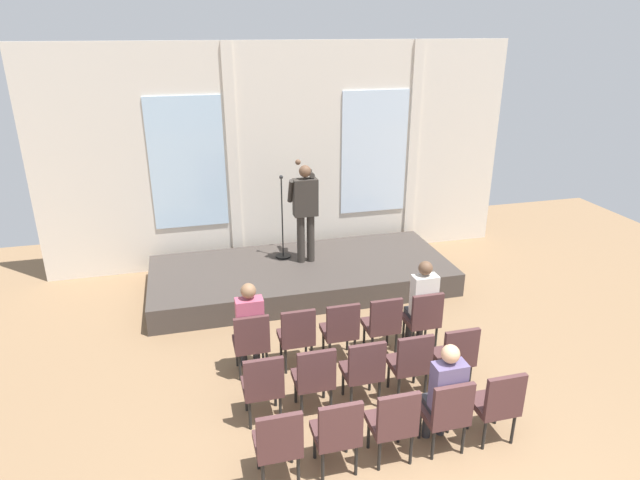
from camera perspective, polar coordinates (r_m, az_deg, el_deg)
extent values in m
cube|color=silver|center=(10.55, -3.79, 8.75)|extent=(9.02, 0.10, 4.18)
cube|color=silver|center=(10.32, -13.69, 7.77)|extent=(1.35, 0.04, 2.42)
cube|color=silver|center=(10.36, -9.11, 8.30)|extent=(0.20, 0.08, 4.18)
cube|color=silver|center=(10.97, 5.68, 9.07)|extent=(1.35, 0.04, 2.42)
cube|color=silver|center=(11.28, 9.67, 9.33)|extent=(0.20, 0.08, 4.18)
cube|color=#3F3833|center=(9.86, -1.95, -3.73)|extent=(5.29, 2.21, 0.42)
cylinder|color=#332D28|center=(9.74, -2.01, 0.10)|extent=(0.14, 0.14, 0.88)
cylinder|color=#332D28|center=(9.77, -0.98, 0.20)|extent=(0.14, 0.14, 0.88)
cube|color=#332D28|center=(9.50, -1.54, 4.47)|extent=(0.42, 0.22, 0.66)
cube|color=#26663F|center=(9.59, -1.70, 5.12)|extent=(0.06, 0.01, 0.40)
sphere|color=brown|center=(9.39, -1.58, 7.20)|extent=(0.21, 0.21, 0.21)
cylinder|color=#332D28|center=(9.50, -3.08, 5.13)|extent=(0.09, 0.28, 0.45)
cylinder|color=#332D28|center=(9.56, -0.87, 6.82)|extent=(0.15, 0.36, 0.15)
cylinder|color=#332D28|center=(9.66, -1.37, 7.26)|extent=(0.11, 0.34, 0.15)
sphere|color=brown|center=(9.86, -2.32, 8.13)|extent=(0.10, 0.10, 0.10)
cylinder|color=black|center=(10.11, -3.86, -1.69)|extent=(0.28, 0.28, 0.03)
cylinder|color=black|center=(9.85, -3.97, 2.27)|extent=(0.02, 0.02, 1.45)
sphere|color=#262626|center=(9.62, -4.09, 6.58)|extent=(0.07, 0.07, 0.07)
cylinder|color=black|center=(7.79, -5.99, -11.35)|extent=(0.04, 0.04, 0.40)
cylinder|color=black|center=(7.76, -8.67, -11.64)|extent=(0.04, 0.04, 0.40)
cylinder|color=black|center=(7.51, -5.58, -12.72)|extent=(0.04, 0.04, 0.40)
cylinder|color=black|center=(7.48, -8.37, -13.04)|extent=(0.04, 0.04, 0.40)
cube|color=#4C2D2D|center=(7.50, -7.24, -10.65)|extent=(0.46, 0.44, 0.08)
cube|color=#4C2D2D|center=(7.20, -7.13, -9.62)|extent=(0.46, 0.06, 0.46)
cylinder|color=#2D2D33|center=(7.76, -8.02, -11.41)|extent=(0.10, 0.10, 0.44)
cylinder|color=#2D2D33|center=(7.78, -6.68, -11.26)|extent=(0.10, 0.10, 0.44)
cube|color=#2D2D33|center=(7.52, -7.32, -10.03)|extent=(0.34, 0.36, 0.12)
cube|color=#B24C66|center=(7.25, -7.33, -8.15)|extent=(0.36, 0.20, 0.57)
sphere|color=#8C6647|center=(7.08, -7.51, -5.29)|extent=(0.20, 0.20, 0.20)
cylinder|color=black|center=(7.88, -1.49, -10.79)|extent=(0.04, 0.04, 0.40)
cylinder|color=black|center=(7.82, -4.10, -11.12)|extent=(0.04, 0.04, 0.40)
cylinder|color=black|center=(7.61, -0.89, -12.12)|extent=(0.04, 0.04, 0.40)
cylinder|color=black|center=(7.54, -3.61, -12.48)|extent=(0.04, 0.04, 0.40)
cube|color=#4C2D2D|center=(7.58, -2.55, -10.10)|extent=(0.46, 0.44, 0.08)
cube|color=#4C2D2D|center=(7.28, -2.27, -9.05)|extent=(0.46, 0.06, 0.46)
cylinder|color=black|center=(8.02, 2.87, -10.19)|extent=(0.04, 0.04, 0.40)
cylinder|color=black|center=(7.94, 0.35, -10.54)|extent=(0.04, 0.04, 0.40)
cylinder|color=black|center=(7.75, 3.63, -11.46)|extent=(0.04, 0.04, 0.40)
cylinder|color=black|center=(7.66, 1.02, -11.85)|extent=(0.04, 0.04, 0.40)
cube|color=#4C2D2D|center=(7.71, 1.99, -9.50)|extent=(0.46, 0.44, 0.08)
cube|color=#4C2D2D|center=(7.42, 2.44, -8.44)|extent=(0.46, 0.06, 0.46)
cylinder|color=black|center=(8.20, 7.05, -9.55)|extent=(0.04, 0.04, 0.40)
cylinder|color=black|center=(8.09, 4.64, -9.93)|extent=(0.04, 0.04, 0.40)
cylinder|color=black|center=(7.94, 7.95, -10.76)|extent=(0.04, 0.04, 0.40)
cylinder|color=black|center=(7.82, 5.46, -11.17)|extent=(0.04, 0.04, 0.40)
cube|color=#4C2D2D|center=(7.89, 6.34, -8.86)|extent=(0.46, 0.44, 0.08)
cube|color=#4C2D2D|center=(7.60, 6.93, -7.80)|extent=(0.46, 0.06, 0.46)
cylinder|color=black|center=(8.43, 11.00, -8.91)|extent=(0.04, 0.04, 0.40)
cylinder|color=black|center=(8.29, 8.72, -9.29)|extent=(0.04, 0.04, 0.40)
cylinder|color=black|center=(8.17, 12.02, -10.05)|extent=(0.04, 0.04, 0.40)
cylinder|color=black|center=(8.03, 9.67, -10.47)|extent=(0.04, 0.04, 0.40)
cube|color=#4C2D2D|center=(8.11, 10.47, -8.22)|extent=(0.46, 0.44, 0.08)
cube|color=#4C2D2D|center=(7.83, 11.18, -7.15)|extent=(0.46, 0.06, 0.46)
cylinder|color=#2D2D33|center=(8.32, 9.28, -9.04)|extent=(0.10, 0.10, 0.44)
cylinder|color=#2D2D33|center=(8.39, 10.42, -8.85)|extent=(0.10, 0.10, 0.44)
cube|color=#2D2D33|center=(8.13, 10.32, -7.65)|extent=(0.34, 0.36, 0.12)
cube|color=silver|center=(7.87, 10.83, -5.71)|extent=(0.36, 0.20, 0.61)
sphere|color=brown|center=(7.71, 10.98, -2.90)|extent=(0.20, 0.20, 0.20)
cylinder|color=black|center=(7.00, -4.70, -15.58)|extent=(0.04, 0.04, 0.40)
cylinder|color=black|center=(6.96, -7.73, -15.95)|extent=(0.04, 0.04, 0.40)
cylinder|color=black|center=(6.73, -4.16, -17.29)|extent=(0.04, 0.04, 0.40)
cylinder|color=black|center=(6.70, -7.34, -17.68)|extent=(0.04, 0.04, 0.40)
cube|color=#4C2D2D|center=(6.70, -6.06, -15.00)|extent=(0.46, 0.44, 0.08)
cube|color=#4C2D2D|center=(6.39, -5.88, -14.04)|extent=(0.46, 0.06, 0.46)
cylinder|color=black|center=(7.10, 0.38, -14.88)|extent=(0.04, 0.04, 0.40)
cylinder|color=black|center=(7.03, -2.56, -15.30)|extent=(0.04, 0.04, 0.40)
cylinder|color=black|center=(6.84, 1.14, -16.51)|extent=(0.04, 0.04, 0.40)
cylinder|color=black|center=(6.77, -1.93, -16.98)|extent=(0.04, 0.04, 0.40)
cube|color=#4C2D2D|center=(6.79, -0.75, -14.30)|extent=(0.46, 0.44, 0.08)
cube|color=#4C2D2D|center=(6.48, -0.35, -13.31)|extent=(0.46, 0.06, 0.46)
cylinder|color=black|center=(7.25, 5.23, -14.09)|extent=(0.04, 0.04, 0.40)
cylinder|color=black|center=(7.16, 2.43, -14.56)|extent=(0.04, 0.04, 0.40)
cylinder|color=black|center=(7.00, 6.20, -15.64)|extent=(0.04, 0.04, 0.40)
cylinder|color=black|center=(6.90, 3.28, -16.16)|extent=(0.04, 0.04, 0.40)
cube|color=#4C2D2D|center=(6.93, 4.34, -13.51)|extent=(0.46, 0.44, 0.08)
cube|color=#4C2D2D|center=(6.63, 4.94, -12.50)|extent=(0.46, 0.06, 0.46)
cylinder|color=black|center=(7.46, 9.83, -13.25)|extent=(0.04, 0.04, 0.40)
cylinder|color=black|center=(7.33, 7.18, -13.74)|extent=(0.04, 0.04, 0.40)
cylinder|color=black|center=(7.21, 10.95, -14.70)|extent=(0.04, 0.04, 0.40)
cylinder|color=black|center=(7.08, 8.21, -15.25)|extent=(0.04, 0.04, 0.40)
cube|color=#4C2D2D|center=(7.13, 9.16, -12.66)|extent=(0.46, 0.44, 0.08)
cube|color=#4C2D2D|center=(6.84, 9.93, -11.63)|extent=(0.46, 0.06, 0.46)
cylinder|color=black|center=(7.70, 14.12, -12.38)|extent=(0.04, 0.04, 0.40)
cylinder|color=black|center=(7.55, 11.65, -12.89)|extent=(0.04, 0.04, 0.40)
cylinder|color=black|center=(7.46, 15.37, -13.74)|extent=(0.04, 0.04, 0.40)
cylinder|color=black|center=(7.31, 12.83, -14.31)|extent=(0.04, 0.04, 0.40)
cube|color=#4C2D2D|center=(7.37, 13.66, -11.79)|extent=(0.46, 0.44, 0.08)
cube|color=#4C2D2D|center=(7.09, 14.56, -10.75)|extent=(0.46, 0.06, 0.46)
cylinder|color=black|center=(6.26, -3.00, -20.85)|extent=(0.04, 0.04, 0.40)
cylinder|color=black|center=(6.22, -6.49, -21.32)|extent=(0.04, 0.04, 0.40)
cylinder|color=black|center=(6.01, -2.28, -22.97)|extent=(0.04, 0.04, 0.40)
cylinder|color=black|center=(5.97, -5.96, -23.49)|extent=(0.04, 0.04, 0.40)
cube|color=#4C2D2D|center=(5.95, -4.50, -20.47)|extent=(0.46, 0.44, 0.08)
cube|color=#4C2D2D|center=(5.63, -4.22, -19.69)|extent=(0.46, 0.06, 0.46)
cylinder|color=black|center=(6.37, 2.78, -19.91)|extent=(0.04, 0.04, 0.40)
cylinder|color=black|center=(6.30, -0.56, -20.48)|extent=(0.04, 0.04, 0.40)
cylinder|color=black|center=(6.13, 3.79, -21.93)|extent=(0.04, 0.04, 0.40)
cylinder|color=black|center=(6.06, 0.29, -22.56)|extent=(0.04, 0.04, 0.40)
cube|color=#4C2D2D|center=(6.05, 1.60, -19.54)|extent=(0.46, 0.44, 0.08)
cube|color=#4C2D2D|center=(5.74, 2.19, -18.71)|extent=(0.46, 0.06, 0.46)
cylinder|color=black|center=(6.54, 8.24, -18.84)|extent=(0.04, 0.04, 0.40)
cylinder|color=black|center=(6.44, 5.10, -19.48)|extent=(0.04, 0.04, 0.40)
cylinder|color=black|center=(6.31, 9.49, -20.73)|extent=(0.04, 0.04, 0.40)
cylinder|color=black|center=(6.20, 6.22, -21.44)|extent=(0.04, 0.04, 0.40)
cube|color=#4C2D2D|center=(6.21, 7.37, -18.45)|extent=(0.46, 0.44, 0.08)
cube|color=#4C2D2D|center=(5.91, 8.21, -17.57)|extent=(0.46, 0.06, 0.46)
cylinder|color=black|center=(6.76, 13.32, -17.69)|extent=(0.04, 0.04, 0.40)
cylinder|color=black|center=(6.63, 10.40, -18.37)|extent=(0.04, 0.04, 0.40)
cylinder|color=black|center=(6.54, 14.74, -19.43)|extent=(0.04, 0.04, 0.40)
cylinder|color=black|center=(6.40, 11.73, -20.20)|extent=(0.04, 0.04, 0.40)
cube|color=#4C2D2D|center=(6.43, 12.73, -17.28)|extent=(0.46, 0.44, 0.08)
cube|color=#4C2D2D|center=(6.14, 13.76, -16.34)|extent=(0.46, 0.06, 0.46)
cylinder|color=#2D2D33|center=(6.66, 11.12, -18.02)|extent=(0.10, 0.10, 0.44)
cylinder|color=#2D2D33|center=(6.72, 12.58, -17.68)|extent=(0.10, 0.10, 0.44)
cube|color=#2D2D33|center=(6.43, 12.53, -16.55)|extent=(0.34, 0.36, 0.12)
cube|color=#594C72|center=(6.16, 13.25, -14.65)|extent=(0.36, 0.20, 0.56)
sphere|color=tan|center=(5.95, 13.49, -11.51)|extent=(0.20, 0.20, 0.20)
cylinder|color=black|center=(7.04, 17.97, -16.51)|extent=(0.04, 0.04, 0.40)
cylinder|color=black|center=(6.87, 15.30, -17.20)|extent=(0.04, 0.04, 0.40)
cylinder|color=black|center=(6.82, 19.53, -18.10)|extent=(0.04, 0.04, 0.40)
cylinder|color=black|center=(6.65, 16.79, -18.88)|extent=(0.04, 0.04, 0.40)
cube|color=#4C2D2D|center=(6.70, 17.64, -16.06)|extent=(0.46, 0.44, 0.08)
cube|color=#4C2D2D|center=(6.41, 18.82, -15.08)|extent=(0.46, 0.06, 0.46)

